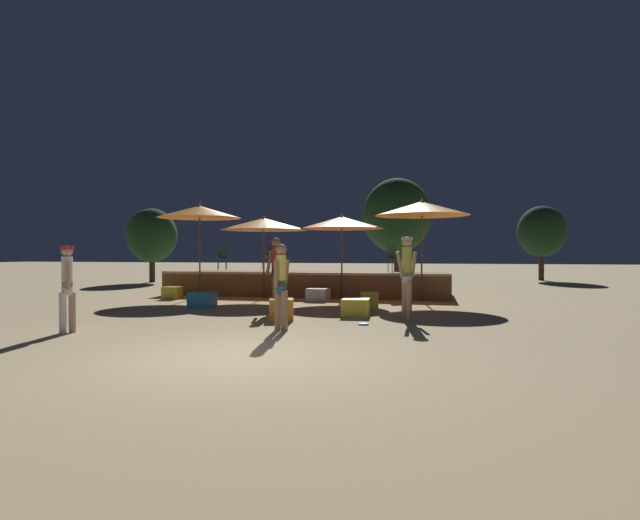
% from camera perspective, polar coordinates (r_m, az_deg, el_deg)
% --- Properties ---
extents(ground_plane, '(120.00, 120.00, 0.00)m').
position_cam_1_polar(ground_plane, '(7.44, -9.41, -10.86)').
color(ground_plane, '#D1B784').
extents(wooden_deck, '(9.81, 3.20, 0.85)m').
position_cam_1_polar(wooden_deck, '(17.92, -1.27, -2.71)').
color(wooden_deck, brown).
rests_on(wooden_deck, ground).
extents(patio_umbrella_0, '(2.77, 2.77, 3.15)m').
position_cam_1_polar(patio_umbrella_0, '(17.27, -13.60, 5.36)').
color(patio_umbrella_0, brown).
rests_on(patio_umbrella_0, ground).
extents(patio_umbrella_1, '(2.69, 2.69, 2.74)m').
position_cam_1_polar(patio_umbrella_1, '(16.04, 2.51, 4.28)').
color(patio_umbrella_1, brown).
rests_on(patio_umbrella_1, ground).
extents(patio_umbrella_2, '(2.89, 2.89, 3.15)m').
position_cam_1_polar(patio_umbrella_2, '(15.70, 11.56, 5.77)').
color(patio_umbrella_2, brown).
rests_on(patio_umbrella_2, ground).
extents(patio_umbrella_3, '(2.85, 2.85, 2.71)m').
position_cam_1_polar(patio_umbrella_3, '(16.44, -6.45, 4.10)').
color(patio_umbrella_3, brown).
rests_on(patio_umbrella_3, ground).
extents(cube_seat_0, '(0.68, 0.68, 0.41)m').
position_cam_1_polar(cube_seat_0, '(11.92, 4.11, -5.41)').
color(cube_seat_0, yellow).
rests_on(cube_seat_0, ground).
extents(cube_seat_1, '(0.69, 0.69, 0.39)m').
position_cam_1_polar(cube_seat_1, '(15.56, -0.20, -3.96)').
color(cube_seat_1, white).
rests_on(cube_seat_1, ground).
extents(cube_seat_2, '(0.66, 0.66, 0.43)m').
position_cam_1_polar(cube_seat_2, '(13.98, -13.30, -4.46)').
color(cube_seat_2, '#2D9EDB').
rests_on(cube_seat_2, ground).
extents(cube_seat_3, '(0.54, 0.54, 0.40)m').
position_cam_1_polar(cube_seat_3, '(16.87, -16.53, -3.61)').
color(cube_seat_3, yellow).
rests_on(cube_seat_3, ground).
extents(cube_seat_4, '(0.66, 0.66, 0.47)m').
position_cam_1_polar(cube_seat_4, '(11.23, -4.43, -5.64)').
color(cube_seat_4, orange).
rests_on(cube_seat_4, ground).
extents(cube_seat_5, '(0.50, 0.50, 0.47)m').
position_cam_1_polar(cube_seat_5, '(13.19, 5.69, -4.67)').
color(cube_seat_5, yellow).
rests_on(cube_seat_5, ground).
extents(person_0, '(0.36, 0.34, 1.64)m').
position_cam_1_polar(person_0, '(10.49, -26.92, -2.51)').
color(person_0, tan).
rests_on(person_0, ground).
extents(person_1, '(0.49, 0.39, 1.87)m').
position_cam_1_polar(person_1, '(11.41, 9.89, -1.27)').
color(person_1, tan).
rests_on(person_1, ground).
extents(person_3, '(0.51, 0.31, 1.88)m').
position_cam_1_polar(person_3, '(12.81, -5.06, -1.15)').
color(person_3, '#997051').
rests_on(person_3, ground).
extents(person_4, '(0.28, 0.45, 1.67)m').
position_cam_1_polar(person_4, '(9.65, -4.47, -2.76)').
color(person_4, '#997051').
rests_on(person_4, ground).
extents(bistro_chair_0, '(0.47, 0.47, 0.90)m').
position_cam_1_polar(bistro_chair_0, '(16.69, 8.34, 0.48)').
color(bistro_chair_0, '#1E4C47').
rests_on(bistro_chair_0, wooden_deck).
extents(bistro_chair_1, '(0.45, 0.45, 0.90)m').
position_cam_1_polar(bistro_chair_1, '(19.12, -5.79, 0.54)').
color(bistro_chair_1, '#2D3338').
rests_on(bistro_chair_1, wooden_deck).
extents(bistro_chair_2, '(0.43, 0.43, 0.90)m').
position_cam_1_polar(bistro_chair_2, '(19.35, -11.09, 0.53)').
color(bistro_chair_2, '#1E4C47').
rests_on(bistro_chair_2, wooden_deck).
extents(frisbee_disc, '(0.23, 0.23, 0.03)m').
position_cam_1_polar(frisbee_disc, '(10.52, 4.99, -7.29)').
color(frisbee_disc, '#33B2D8').
rests_on(frisbee_disc, ground).
extents(background_tree_0, '(3.46, 3.46, 5.28)m').
position_cam_1_polar(background_tree_0, '(25.84, 8.78, 5.02)').
color(background_tree_0, '#3D2B1C').
rests_on(background_tree_0, ground).
extents(background_tree_1, '(2.49, 2.49, 3.99)m').
position_cam_1_polar(background_tree_1, '(29.30, 23.99, 2.98)').
color(background_tree_1, '#3D2B1C').
rests_on(background_tree_1, ground).
extents(background_tree_2, '(2.47, 2.47, 3.71)m').
position_cam_1_polar(background_tree_2, '(26.52, -18.65, 2.65)').
color(background_tree_2, '#3D2B1C').
rests_on(background_tree_2, ground).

